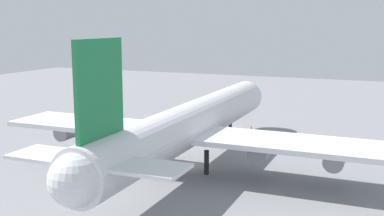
# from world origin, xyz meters

# --- Properties ---
(ground_plane) EXTENTS (251.05, 251.05, 0.00)m
(ground_plane) POSITION_xyz_m (0.00, 0.00, 0.00)
(ground_plane) COLOR gray
(cargo_airplane) EXTENTS (62.76, 56.87, 19.86)m
(cargo_airplane) POSITION_xyz_m (-0.24, 0.00, 6.55)
(cargo_airplane) COLOR silver
(cargo_airplane) RESTS_ON ground_plane
(safety_cone_nose) EXTENTS (0.51, 0.51, 0.73)m
(safety_cone_nose) POSITION_xyz_m (28.24, -1.24, 0.36)
(safety_cone_nose) COLOR orange
(safety_cone_nose) RESTS_ON ground_plane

